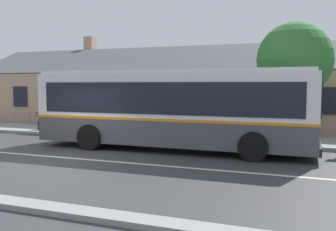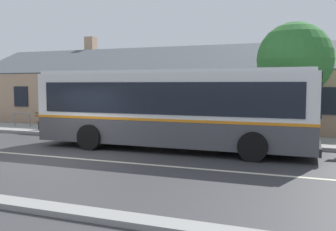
{
  "view_description": "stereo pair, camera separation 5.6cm",
  "coord_description": "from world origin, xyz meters",
  "px_view_note": "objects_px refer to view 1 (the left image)",
  "views": [
    {
      "loc": [
        7.9,
        -10.78,
        2.56
      ],
      "look_at": [
        2.29,
        4.04,
        1.24
      ],
      "focal_mm": 40.0,
      "sensor_mm": 36.0,
      "label": 1
    },
    {
      "loc": [
        7.95,
        -10.76,
        2.56
      ],
      "look_at": [
        2.29,
        4.04,
        1.24
      ],
      "focal_mm": 40.0,
      "sensor_mm": 36.0,
      "label": 2
    }
  ],
  "objects_px": {
    "bench_down_street": "(123,125)",
    "street_tree_primary": "(294,60)",
    "bench_by_building": "(50,122)",
    "bike_rack": "(22,117)",
    "transit_bus": "(172,107)"
  },
  "relations": [
    {
      "from": "transit_bus",
      "to": "street_tree_primary",
      "type": "xyz_separation_m",
      "value": [
        4.34,
        3.81,
        1.94
      ]
    },
    {
      "from": "bench_by_building",
      "to": "street_tree_primary",
      "type": "xyz_separation_m",
      "value": [
        12.15,
        1.32,
        3.06
      ]
    },
    {
      "from": "transit_bus",
      "to": "bench_by_building",
      "type": "bearing_deg",
      "value": 162.29
    },
    {
      "from": "bench_by_building",
      "to": "transit_bus",
      "type": "bearing_deg",
      "value": -17.71
    },
    {
      "from": "bench_down_street",
      "to": "street_tree_primary",
      "type": "xyz_separation_m",
      "value": [
        7.85,
        1.26,
        3.06
      ]
    },
    {
      "from": "street_tree_primary",
      "to": "bike_rack",
      "type": "bearing_deg",
      "value": -178.22
    },
    {
      "from": "transit_bus",
      "to": "street_tree_primary",
      "type": "relative_size",
      "value": 2.05
    },
    {
      "from": "bench_by_building",
      "to": "bike_rack",
      "type": "distance_m",
      "value": 2.76
    },
    {
      "from": "bench_by_building",
      "to": "bike_rack",
      "type": "relative_size",
      "value": 1.32
    },
    {
      "from": "bench_down_street",
      "to": "bike_rack",
      "type": "distance_m",
      "value": 6.97
    },
    {
      "from": "transit_bus",
      "to": "bike_rack",
      "type": "height_order",
      "value": "transit_bus"
    },
    {
      "from": "bench_by_building",
      "to": "bike_rack",
      "type": "height_order",
      "value": "bench_by_building"
    },
    {
      "from": "bench_down_street",
      "to": "bike_rack",
      "type": "height_order",
      "value": "bench_down_street"
    },
    {
      "from": "transit_bus",
      "to": "bench_by_building",
      "type": "xyz_separation_m",
      "value": [
        -7.81,
        2.49,
        -1.11
      ]
    },
    {
      "from": "bench_down_street",
      "to": "bike_rack",
      "type": "bearing_deg",
      "value": 173.4
    }
  ]
}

